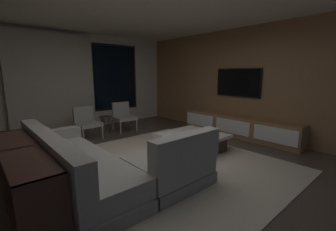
# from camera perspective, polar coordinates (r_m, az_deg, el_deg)

# --- Properties ---
(floor) EXTENTS (9.20, 9.20, 0.00)m
(floor) POSITION_cam_1_polar(r_m,az_deg,el_deg) (3.95, -3.93, -12.87)
(floor) COLOR #473D33
(back_wall_with_window) EXTENTS (6.60, 0.30, 2.70)m
(back_wall_with_window) POSITION_cam_1_polar(r_m,az_deg,el_deg) (6.84, -23.50, 7.82)
(back_wall_with_window) COLOR beige
(back_wall_with_window) RESTS_ON floor
(media_wall) EXTENTS (0.12, 7.80, 2.70)m
(media_wall) POSITION_cam_1_polar(r_m,az_deg,el_deg) (6.00, 19.97, 7.86)
(media_wall) COLOR #8E6642
(media_wall) RESTS_ON floor
(area_rug) EXTENTS (3.20, 3.80, 0.01)m
(area_rug) POSITION_cam_1_polar(r_m,az_deg,el_deg) (4.08, 0.93, -11.94)
(area_rug) COLOR beige
(area_rug) RESTS_ON floor
(sectional_couch) EXTENTS (1.98, 2.50, 0.82)m
(sectional_couch) POSITION_cam_1_polar(r_m,az_deg,el_deg) (3.34, -16.47, -12.44)
(sectional_couch) COLOR gray
(sectional_couch) RESTS_ON floor
(coffee_table) EXTENTS (1.16, 1.16, 0.36)m
(coffee_table) POSITION_cam_1_polar(r_m,az_deg,el_deg) (4.66, 6.24, -6.75)
(coffee_table) COLOR #3F271F
(coffee_table) RESTS_ON floor
(book_stack_on_coffee_table) EXTENTS (0.24, 0.23, 0.09)m
(book_stack_on_coffee_table) POSITION_cam_1_polar(r_m,az_deg,el_deg) (4.57, 7.79, -4.30)
(book_stack_on_coffee_table) COLOR beige
(book_stack_on_coffee_table) RESTS_ON coffee_table
(accent_chair_near_window) EXTENTS (0.59, 0.61, 0.78)m
(accent_chair_near_window) POSITION_cam_1_polar(r_m,az_deg,el_deg) (6.38, -11.36, 0.13)
(accent_chair_near_window) COLOR #B2ADA0
(accent_chair_near_window) RESTS_ON floor
(accent_chair_by_curtain) EXTENTS (0.57, 0.59, 0.78)m
(accent_chair_by_curtain) POSITION_cam_1_polar(r_m,az_deg,el_deg) (5.84, -20.11, -1.28)
(accent_chair_by_curtain) COLOR #B2ADA0
(accent_chair_by_curtain) RESTS_ON floor
(side_stool) EXTENTS (0.32, 0.32, 0.46)m
(side_stool) POSITION_cam_1_polar(r_m,az_deg,el_deg) (6.15, -15.67, -1.02)
(side_stool) COLOR #333338
(side_stool) RESTS_ON floor
(media_console) EXTENTS (0.46, 3.10, 0.52)m
(media_console) POSITION_cam_1_polar(r_m,az_deg,el_deg) (5.92, 17.51, -2.78)
(media_console) COLOR #8E6642
(media_console) RESTS_ON floor
(mounted_tv) EXTENTS (0.05, 1.23, 0.71)m
(mounted_tv) POSITION_cam_1_polar(r_m,az_deg,el_deg) (6.03, 17.37, 8.02)
(mounted_tv) COLOR black
(console_table_behind_couch) EXTENTS (0.40, 2.10, 0.74)m
(console_table_behind_couch) POSITION_cam_1_polar(r_m,az_deg,el_deg) (3.18, -33.05, -12.60)
(console_table_behind_couch) COLOR #3F271F
(console_table_behind_couch) RESTS_ON floor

